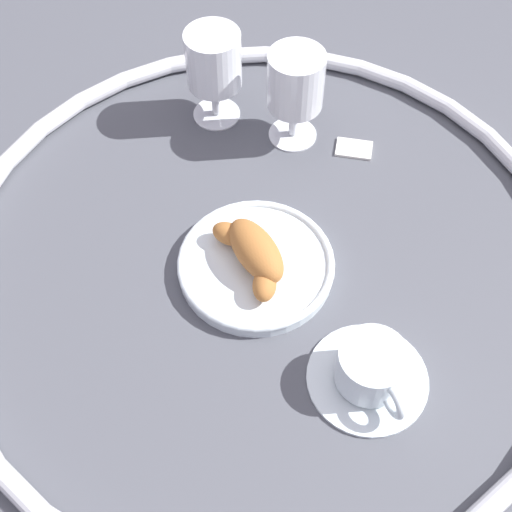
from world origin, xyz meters
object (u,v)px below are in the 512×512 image
object	(u,v)px
pastry_plate	(256,265)
sugar_packet	(354,148)
croissant_large	(254,252)
juice_glass_left	(214,63)
juice_glass_right	(296,83)
coffee_cup_near	(371,371)

from	to	relation	value
pastry_plate	sugar_packet	bearing A→B (deg)	-78.02
croissant_large	sugar_packet	bearing A→B (deg)	-78.34
croissant_large	sugar_packet	xyz separation A→B (m)	(0.05, -0.24, -0.04)
juice_glass_left	juice_glass_right	world-z (taller)	same
juice_glass_left	sugar_packet	xyz separation A→B (m)	(-0.18, -0.09, -0.09)
coffee_cup_near	juice_glass_right	xyz separation A→B (m)	(0.32, -0.21, 0.07)
croissant_large	juice_glass_right	world-z (taller)	juice_glass_right
juice_glass_right	juice_glass_left	bearing A→B (deg)	25.31
juice_glass_right	sugar_packet	world-z (taller)	juice_glass_right
juice_glass_left	sugar_packet	world-z (taller)	juice_glass_left
pastry_plate	juice_glass_right	world-z (taller)	juice_glass_right
juice_glass_right	sugar_packet	xyz separation A→B (m)	(-0.08, -0.04, -0.09)
coffee_cup_near	juice_glass_left	distance (m)	0.46
pastry_plate	croissant_large	world-z (taller)	croissant_large
pastry_plate	juice_glass_left	distance (m)	0.29
croissant_large	coffee_cup_near	bearing A→B (deg)	176.98
coffee_cup_near	juice_glass_right	bearing A→B (deg)	-33.05
croissant_large	juice_glass_left	size ratio (longest dim) A/B	0.95
pastry_plate	coffee_cup_near	bearing A→B (deg)	176.05
croissant_large	juice_glass_left	world-z (taller)	juice_glass_left
croissant_large	sugar_packet	world-z (taller)	croissant_large
juice_glass_right	coffee_cup_near	bearing A→B (deg)	146.95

